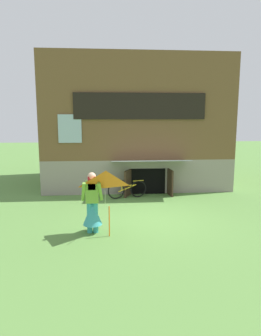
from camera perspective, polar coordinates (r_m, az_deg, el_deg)
name	(u,v)px	position (r m, az deg, el deg)	size (l,w,h in m)	color
ground_plane	(150,217)	(9.66, 3.70, -9.27)	(60.00, 60.00, 0.00)	#56843D
log_house	(134,123)	(14.75, 0.62, 8.44)	(7.97, 6.39, 5.67)	gray
person	(92,208)	(8.29, -7.21, -7.41)	(0.61, 0.53, 1.67)	teal
kite	(106,189)	(7.54, -4.62, -3.93)	(1.05, 1.10, 1.68)	orange
bicycle_yellow	(127,189)	(11.78, -0.62, -4.04)	(1.54, 0.40, 0.72)	black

